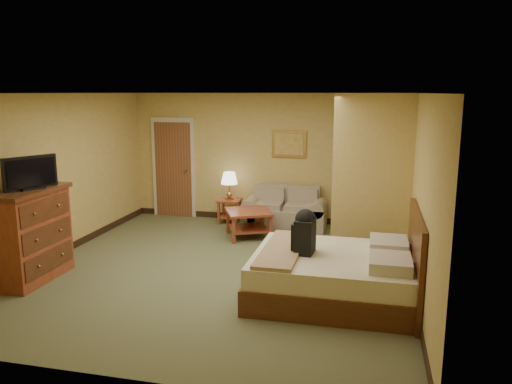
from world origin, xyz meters
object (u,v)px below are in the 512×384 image
(coffee_table, at_px, (249,218))
(bed, at_px, (341,274))
(dresser, at_px, (30,234))
(loveseat, at_px, (285,214))

(coffee_table, bearing_deg, bed, -52.86)
(coffee_table, bearing_deg, dresser, -131.90)
(loveseat, bearing_deg, dresser, -129.93)
(dresser, bearing_deg, coffee_table, 48.10)
(coffee_table, xyz_separation_m, dresser, (-2.47, -2.75, 0.30))
(loveseat, height_order, coffee_table, loveseat)
(dresser, bearing_deg, loveseat, 50.07)
(loveseat, relative_size, coffee_table, 1.55)
(coffee_table, xyz_separation_m, bed, (1.82, -2.41, -0.04))
(loveseat, xyz_separation_m, bed, (1.30, -3.23, 0.06))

